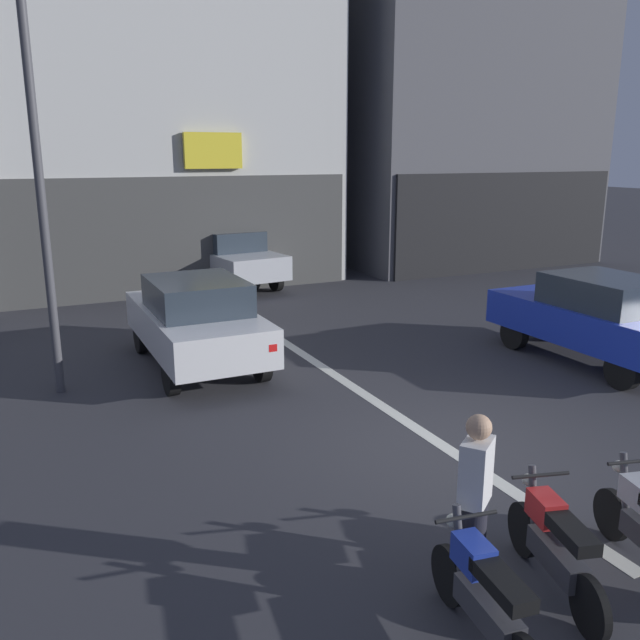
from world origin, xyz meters
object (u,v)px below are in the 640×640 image
(motorcycle_red_row_left_mid, at_px, (554,544))
(person_by_motorcycles, at_px, (474,503))
(street_lamp, at_px, (33,117))
(motorcycle_blue_row_leftmost, at_px, (484,596))
(car_blue_parked_kerbside, at_px, (599,316))
(car_white_crossing_near, at_px, (196,319))
(car_silver_down_street, at_px, (230,256))

(motorcycle_red_row_left_mid, distance_m, person_by_motorcycles, 0.83)
(street_lamp, height_order, motorcycle_blue_row_leftmost, street_lamp)
(person_by_motorcycles, bearing_deg, motorcycle_red_row_left_mid, -26.47)
(car_blue_parked_kerbside, bearing_deg, person_by_motorcycles, -145.41)
(car_white_crossing_near, relative_size, car_blue_parked_kerbside, 1.00)
(person_by_motorcycles, bearing_deg, motorcycle_blue_row_leftmost, -120.30)
(motorcycle_blue_row_leftmost, distance_m, person_by_motorcycles, 0.81)
(car_blue_parked_kerbside, height_order, motorcycle_blue_row_leftmost, car_blue_parked_kerbside)
(car_white_crossing_near, height_order, car_silver_down_street, same)
(car_silver_down_street, xyz_separation_m, motorcycle_blue_row_leftmost, (-2.77, -14.86, -0.43))
(car_blue_parked_kerbside, height_order, motorcycle_red_row_left_mid, car_blue_parked_kerbside)
(car_white_crossing_near, xyz_separation_m, motorcycle_blue_row_leftmost, (0.12, -7.90, -0.43))
(motorcycle_blue_row_leftmost, distance_m, motorcycle_red_row_left_mid, 1.05)
(car_white_crossing_near, height_order, motorcycle_red_row_left_mid, car_white_crossing_near)
(motorcycle_blue_row_leftmost, height_order, motorcycle_red_row_left_mid, same)
(car_blue_parked_kerbside, bearing_deg, motorcycle_blue_row_leftmost, -143.33)
(car_blue_parked_kerbside, distance_m, person_by_motorcycles, 7.64)
(car_blue_parked_kerbside, relative_size, motorcycle_blue_row_leftmost, 2.47)
(person_by_motorcycles, bearing_deg, street_lamp, 112.41)
(car_blue_parked_kerbside, height_order, person_by_motorcycles, person_by_motorcycles)
(motorcycle_red_row_left_mid, bearing_deg, car_blue_parked_kerbside, 39.56)
(car_silver_down_street, height_order, motorcycle_red_row_left_mid, car_silver_down_street)
(car_blue_parked_kerbside, relative_size, person_by_motorcycles, 2.46)
(motorcycle_red_row_left_mid, xyz_separation_m, person_by_motorcycles, (-0.65, 0.32, 0.40))
(motorcycle_red_row_left_mid, bearing_deg, car_silver_down_street, 83.12)
(street_lamp, height_order, person_by_motorcycles, street_lamp)
(motorcycle_blue_row_leftmost, bearing_deg, person_by_motorcycles, 59.70)
(car_silver_down_street, bearing_deg, motorcycle_blue_row_leftmost, -100.54)
(car_silver_down_street, bearing_deg, street_lamp, -125.97)
(car_blue_parked_kerbside, distance_m, street_lamp, 10.13)
(car_silver_down_street, bearing_deg, car_white_crossing_near, -112.55)
(car_white_crossing_near, xyz_separation_m, motorcycle_red_row_left_mid, (1.13, -7.61, -0.43))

